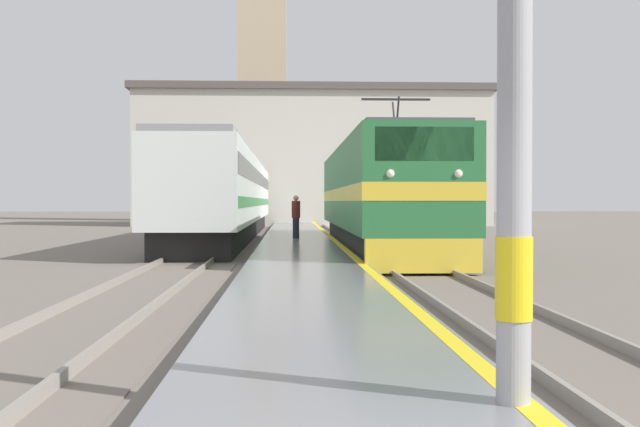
% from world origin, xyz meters
% --- Properties ---
extents(ground_plane, '(200.00, 200.00, 0.00)m').
position_xyz_m(ground_plane, '(0.00, 30.00, 0.00)').
color(ground_plane, '#70665B').
extents(platform, '(2.87, 140.00, 0.32)m').
position_xyz_m(platform, '(0.00, 25.00, 0.16)').
color(platform, slate).
rests_on(platform, ground).
extents(rail_track_near, '(2.83, 140.00, 0.16)m').
position_xyz_m(rail_track_near, '(2.74, 25.00, 0.03)').
color(rail_track_near, '#70665B').
rests_on(rail_track_near, ground).
extents(rail_track_far, '(2.83, 140.00, 0.16)m').
position_xyz_m(rail_track_far, '(-3.30, 25.00, 0.03)').
color(rail_track_far, '#70665B').
rests_on(rail_track_far, ground).
extents(locomotive_train, '(2.92, 18.88, 4.80)m').
position_xyz_m(locomotive_train, '(2.74, 23.53, 1.96)').
color(locomotive_train, black).
rests_on(locomotive_train, ground).
extents(passenger_train, '(2.92, 30.88, 3.92)m').
position_xyz_m(passenger_train, '(-3.30, 33.20, 2.11)').
color(passenger_train, black).
rests_on(passenger_train, ground).
extents(person_on_platform, '(0.34, 0.34, 1.70)m').
position_xyz_m(person_on_platform, '(-0.14, 26.39, 1.20)').
color(person_on_platform, '#23232D').
rests_on(person_on_platform, platform).
extents(clock_tower, '(5.26, 5.26, 31.10)m').
position_xyz_m(clock_tower, '(-2.73, 63.23, 16.45)').
color(clock_tower, tan).
rests_on(clock_tower, ground).
extents(station_building, '(26.24, 8.27, 10.16)m').
position_xyz_m(station_building, '(1.35, 53.35, 5.11)').
color(station_building, beige).
rests_on(station_building, ground).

